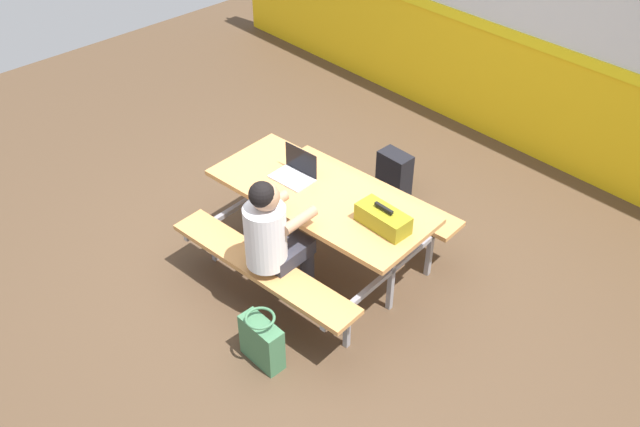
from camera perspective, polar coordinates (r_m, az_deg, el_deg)
ground_plane at (r=5.88m, az=-1.06°, el=-3.61°), size 10.00×10.00×0.02m
accent_backdrop at (r=7.05m, az=15.97°, el=14.51°), size 8.00×0.14×2.60m
picnic_table_main at (r=5.41m, az=0.00°, el=0.20°), size 1.83×1.70×0.74m
student_nearer at (r=4.99m, az=-3.76°, el=-1.79°), size 0.39×0.53×1.21m
laptop_silver at (r=5.47m, az=-2.02°, el=3.38°), size 0.34×0.25×0.22m
toolbox_grey at (r=4.98m, az=5.12°, el=-0.42°), size 0.40×0.18×0.18m
backpack_dark at (r=6.48m, az=6.06°, el=3.16°), size 0.30×0.22×0.44m
tote_bag_bright at (r=4.97m, az=-4.73°, el=-10.25°), size 0.34×0.21×0.43m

